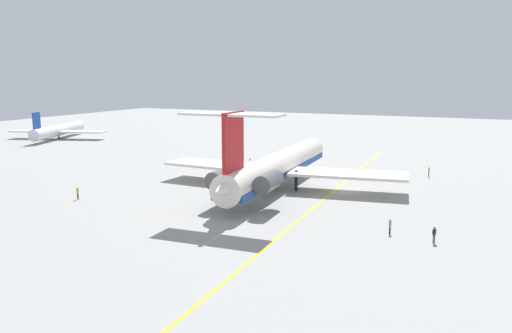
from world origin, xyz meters
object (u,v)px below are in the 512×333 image
object	(u,v)px
ground_crew_near_tail	(78,192)
ground_crew_starboard	(434,233)
airliner_mid_left	(60,130)
ground_crew_portside	(429,171)
main_jetliner	(276,167)
safety_cone_nose	(250,159)
ground_crew_near_nose	(390,225)

from	to	relation	value
ground_crew_near_tail	ground_crew_starboard	size ratio (longest dim) A/B	0.97
airliner_mid_left	ground_crew_portside	distance (m)	104.95
airliner_mid_left	ground_crew_portside	world-z (taller)	airliner_mid_left
main_jetliner	ground_crew_portside	bearing A→B (deg)	-48.91
ground_crew_portside	ground_crew_starboard	xyz separation A→B (m)	(-38.19, -4.80, 0.01)
main_jetliner	safety_cone_nose	size ratio (longest dim) A/B	84.31
airliner_mid_left	ground_crew_starboard	world-z (taller)	airliner_mid_left
ground_crew_portside	ground_crew_starboard	distance (m)	38.49
main_jetliner	ground_crew_portside	xyz separation A→B (m)	(20.65, -21.29, -2.53)
main_jetliner	safety_cone_nose	xyz separation A→B (m)	(23.82, 15.88, -3.41)
ground_crew_near_nose	safety_cone_nose	world-z (taller)	ground_crew_near_nose
safety_cone_nose	ground_crew_portside	bearing A→B (deg)	-94.87
main_jetliner	ground_crew_starboard	world-z (taller)	main_jetliner
airliner_mid_left	ground_crew_portside	size ratio (longest dim) A/B	15.24
airliner_mid_left	ground_crew_near_nose	world-z (taller)	airliner_mid_left
ground_crew_near_tail	airliner_mid_left	bearing A→B (deg)	136.31
airliner_mid_left	safety_cone_nose	world-z (taller)	airliner_mid_left
ground_crew_near_nose	safety_cone_nose	size ratio (longest dim) A/B	3.08
ground_crew_portside	ground_crew_starboard	world-z (taller)	ground_crew_starboard
ground_crew_portside	safety_cone_nose	bearing A→B (deg)	-21.73
ground_crew_starboard	safety_cone_nose	distance (m)	58.93
ground_crew_near_tail	ground_crew_near_nose	bearing A→B (deg)	2.11
airliner_mid_left	safety_cone_nose	bearing A→B (deg)	-118.49
ground_crew_near_nose	ground_crew_portside	xyz separation A→B (m)	(36.94, -0.17, 0.08)
main_jetliner	ground_crew_near_tail	distance (m)	30.40
ground_crew_portside	ground_crew_near_nose	bearing A→B (deg)	72.87
ground_crew_starboard	airliner_mid_left	bearing A→B (deg)	27.27
ground_crew_near_tail	ground_crew_portside	size ratio (longest dim) A/B	0.98
ground_crew_near_nose	safety_cone_nose	xyz separation A→B (m)	(40.11, 37.00, -0.80)
ground_crew_near_nose	ground_crew_near_tail	bearing A→B (deg)	35.26
airliner_mid_left	ground_crew_near_tail	distance (m)	79.97
safety_cone_nose	airliner_mid_left	bearing A→B (deg)	80.14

